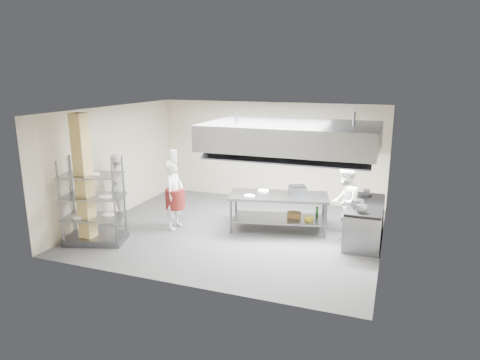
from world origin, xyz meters
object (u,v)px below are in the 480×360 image
(griddle, at_px, (297,190))
(stockpot, at_px, (357,204))
(cooking_range, at_px, (364,223))
(chef_head, at_px, (175,195))
(chef_line, at_px, (345,202))
(chef_plating, at_px, (119,189))
(island, at_px, (278,212))
(pass_rack, at_px, (93,201))

(griddle, xyz_separation_m, stockpot, (1.51, -0.61, -0.02))
(griddle, distance_m, stockpot, 1.62)
(cooking_range, relative_size, chef_head, 1.15)
(cooking_range, distance_m, chef_line, 0.66)
(chef_line, relative_size, chef_plating, 0.92)
(chef_head, xyz_separation_m, chef_line, (4.08, 0.90, -0.01))
(island, relative_size, pass_rack, 1.22)
(island, distance_m, chef_line, 1.65)
(island, height_order, pass_rack, pass_rack)
(chef_head, relative_size, chef_line, 1.01)
(chef_head, relative_size, chef_plating, 0.94)
(chef_head, height_order, chef_line, chef_head)
(cooking_range, xyz_separation_m, chef_line, (-0.48, 0.06, 0.44))
(pass_rack, distance_m, stockpot, 6.00)
(cooking_range, bearing_deg, chef_plating, -170.46)
(pass_rack, height_order, chef_line, pass_rack)
(cooking_range, distance_m, chef_head, 4.66)
(island, xyz_separation_m, pass_rack, (-3.77, -2.25, 0.54))
(stockpot, bearing_deg, chef_line, 123.66)
(island, height_order, griddle, griddle)
(cooking_range, distance_m, chef_plating, 6.19)
(cooking_range, bearing_deg, pass_rack, -158.54)
(island, height_order, chef_line, chef_line)
(island, bearing_deg, griddle, 16.77)
(griddle, bearing_deg, chef_head, 171.89)
(stockpot, bearing_deg, island, 169.01)
(griddle, bearing_deg, chef_plating, 167.76)
(chef_plating, height_order, stockpot, chef_plating)
(griddle, relative_size, stockpot, 1.49)
(griddle, bearing_deg, stockpot, -49.60)
(pass_rack, relative_size, chef_head, 1.14)
(pass_rack, distance_m, griddle, 4.87)
(pass_rack, relative_size, griddle, 4.90)
(pass_rack, distance_m, cooking_range, 6.31)
(chef_head, relative_size, griddle, 4.29)
(cooking_range, height_order, chef_plating, chef_plating)
(chef_head, height_order, stockpot, chef_head)
(island, distance_m, cooking_range, 2.08)
(chef_plating, bearing_deg, cooking_range, 77.49)
(chef_line, bearing_deg, chef_head, -75.70)
(pass_rack, xyz_separation_m, cooking_range, (5.85, 2.30, -0.58))
(pass_rack, bearing_deg, chef_plating, 82.95)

